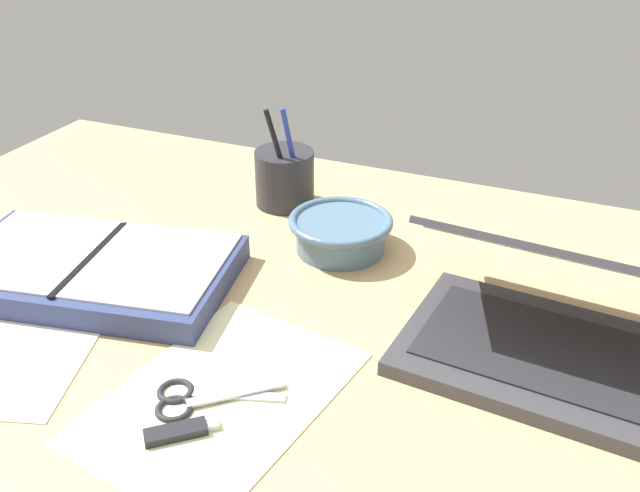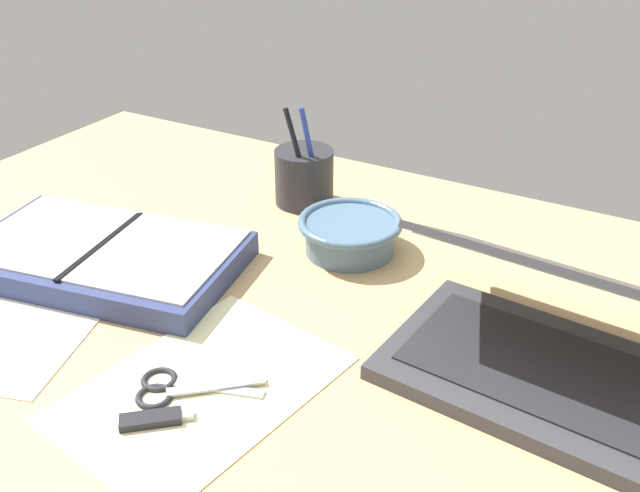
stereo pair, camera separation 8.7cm
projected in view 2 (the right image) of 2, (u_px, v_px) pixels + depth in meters
The scene contains 9 objects.
desk_top at pixel (270, 332), 84.99cm from camera, with size 140.00×100.00×2.00cm, color tan.
laptop at pixel (564, 344), 74.04cm from camera, with size 36.49×27.96×16.24cm.
bowl at pixel (352, 233), 98.51cm from camera, with size 14.58×14.58×5.06cm.
pen_cup at pixel (304, 176), 111.45cm from camera, with size 9.22×9.22×16.68cm.
planner at pixel (106, 255), 95.36cm from camera, with size 39.19×27.44×3.78cm.
scissors at pixel (172, 388), 74.18cm from camera, with size 13.11×10.08×0.80cm.
paper_sheet_front at pixel (201, 388), 74.58cm from camera, with size 20.04×28.81×0.16cm, color #F4EFB2.
paper_sheet_beside_planner at pixel (13, 325), 84.42cm from camera, with size 19.20×23.46×0.16cm, color silver.
usb_drive at pixel (153, 420), 69.87cm from camera, with size 6.48×5.94×1.00cm.
Camera 2 is at (39.35, -57.01, 51.64)cm, focal length 40.00 mm.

